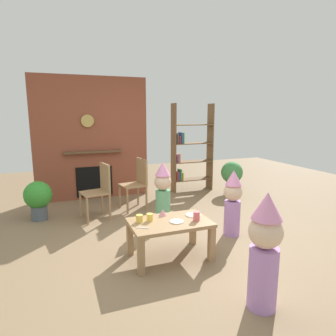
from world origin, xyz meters
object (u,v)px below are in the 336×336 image
paper_cup_near_right (150,217)px  dining_chair_middle (137,181)px  bookshelf (189,152)px  potted_plant_short (38,197)px  paper_cup_near_left (196,216)px  paper_plate_front (193,215)px  child_in_pink (233,201)px  child_by_the_chairs (163,190)px  child_with_cone_hat (265,248)px  birthday_cake_slice (163,212)px  paper_cup_center (139,218)px  coffee_table (170,228)px  paper_plate_rear (177,221)px  dining_chair_left (100,188)px  potted_plant_tall (232,174)px

paper_cup_near_right → dining_chair_middle: bearing=79.4°
bookshelf → potted_plant_short: 3.17m
paper_cup_near_left → potted_plant_short: size_ratio=0.17×
paper_plate_front → child_in_pink: 0.76m
child_by_the_chairs → child_with_cone_hat: bearing=18.5°
child_with_cone_hat → birthday_cake_slice: bearing=-2.4°
bookshelf → paper_cup_center: size_ratio=21.92×
bookshelf → child_in_pink: 2.51m
coffee_table → child_in_pink: 1.11m
paper_cup_near_left → child_in_pink: 0.86m
paper_plate_rear → child_with_cone_hat: size_ratio=0.15×
child_in_pink → coffee_table: bearing=0.0°
paper_cup_center → child_in_pink: bearing=8.9°
paper_cup_near_right → bookshelf: bearing=56.9°
paper_cup_near_right → paper_plate_rear: 0.32m
bookshelf → paper_cup_near_left: 3.11m
coffee_table → paper_cup_center: (-0.34, 0.09, 0.13)m
birthday_cake_slice → potted_plant_short: (-1.49, 1.73, -0.13)m
potted_plant_short → paper_plate_front: bearing=-45.1°
child_in_pink → paper_plate_front: bearing=1.5°
child_in_pink → potted_plant_short: 3.04m
coffee_table → paper_plate_rear: size_ratio=5.81×
paper_plate_rear → birthday_cake_slice: (-0.08, 0.26, 0.03)m
child_with_cone_hat → child_by_the_chairs: (-0.10, 2.28, -0.05)m
dining_chair_left → paper_cup_near_left: bearing=105.2°
paper_plate_front → child_in_pink: (0.72, 0.23, 0.03)m
bookshelf → paper_cup_center: (-1.85, -2.65, -0.37)m
birthday_cake_slice → dining_chair_left: 1.55m
paper_cup_near_right → potted_plant_short: bearing=125.0°
bookshelf → child_with_cone_hat: (-1.09, -3.89, -0.32)m
paper_cup_near_left → potted_plant_short: 2.72m
dining_chair_left → paper_cup_center: bearing=87.2°
child_by_the_chairs → potted_plant_tall: child_by_the_chairs is taller
paper_cup_near_left → paper_plate_rear: (-0.23, 0.04, -0.05)m
paper_cup_near_right → paper_plate_front: (0.55, -0.01, -0.04)m
bookshelf → potted_plant_tall: (0.77, -0.52, -0.46)m
bookshelf → dining_chair_middle: bookshelf is taller
child_in_pink → paper_cup_near_left: bearing=11.8°
child_by_the_chairs → potted_plant_short: size_ratio=1.52×
paper_cup_near_right → paper_cup_near_left: bearing=-19.8°
paper_plate_front → potted_plant_tall: potted_plant_tall is taller
child_in_pink → potted_plant_tall: bearing=-139.1°
paper_plate_rear → dining_chair_middle: bearing=88.2°
dining_chair_middle → potted_plant_tall: 2.18m
birthday_cake_slice → potted_plant_short: potted_plant_short is taller
paper_cup_near_right → child_in_pink: 1.29m
bookshelf → coffee_table: 3.18m
paper_plate_rear → child_by_the_chairs: 1.23m
paper_cup_center → potted_plant_short: size_ratio=0.14×
bookshelf → paper_cup_center: 3.26m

